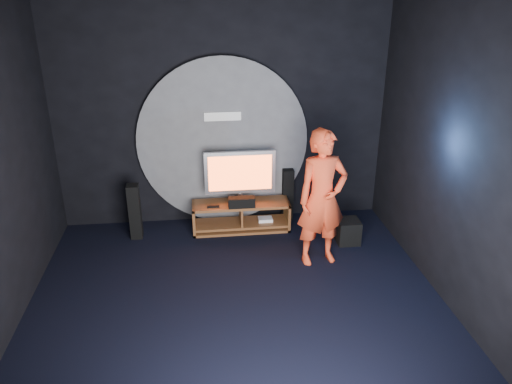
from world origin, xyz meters
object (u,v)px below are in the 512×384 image
at_px(tv, 240,174).
at_px(player, 322,198).
at_px(tower_speaker_left, 135,212).
at_px(media_console, 241,218).
at_px(subwoofer, 348,231).
at_px(tower_speaker_right, 287,194).

xyz_separation_m(tv, player, (0.99, -1.13, 0.05)).
xyz_separation_m(tower_speaker_left, player, (2.57, -0.99, 0.52)).
xyz_separation_m(media_console, subwoofer, (1.52, -0.60, -0.02)).
bearing_deg(tower_speaker_right, tower_speaker_left, -171.14).
distance_m(subwoofer, player, 1.04).
bearing_deg(media_console, tv, 95.74).
relative_size(media_console, tower_speaker_left, 1.75).
bearing_deg(player, media_console, 122.74).
relative_size(tower_speaker_right, subwoofer, 2.38).
bearing_deg(subwoofer, tower_speaker_right, 129.55).
xyz_separation_m(tv, subwoofer, (1.53, -0.67, -0.71)).
bearing_deg(tv, tower_speaker_right, 16.62).
distance_m(tower_speaker_right, player, 1.47).
xyz_separation_m(subwoofer, player, (-0.54, -0.45, 0.76)).
xyz_separation_m(tv, tower_speaker_left, (-1.59, -0.14, -0.46)).
distance_m(tower_speaker_left, player, 2.80).
relative_size(tower_speaker_left, tower_speaker_right, 1.00).
relative_size(tv, tower_speaker_left, 1.26).
bearing_deg(tower_speaker_right, media_console, -158.80).
height_order(tower_speaker_left, subwoofer, tower_speaker_left).
xyz_separation_m(tower_speaker_right, subwoofer, (0.75, -0.90, -0.25)).
relative_size(media_console, tv, 1.39).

